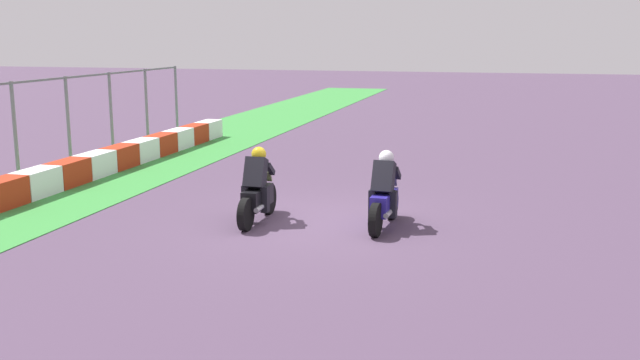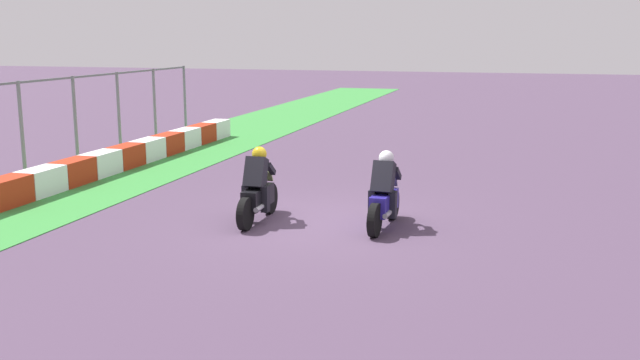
{
  "view_description": "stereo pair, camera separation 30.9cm",
  "coord_description": "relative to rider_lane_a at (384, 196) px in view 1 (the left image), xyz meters",
  "views": [
    {
      "loc": [
        -13.58,
        -3.66,
        3.71
      ],
      "look_at": [
        -0.11,
        -0.07,
        0.9
      ],
      "focal_mm": 40.69,
      "sensor_mm": 36.0,
      "label": 1
    },
    {
      "loc": [
        -13.49,
        -3.96,
        3.71
      ],
      "look_at": [
        -0.11,
        -0.07,
        0.9
      ],
      "focal_mm": 40.69,
      "sensor_mm": 36.0,
      "label": 2
    }
  ],
  "objects": [
    {
      "name": "rider_lane_a",
      "position": [
        0.0,
        0.0,
        0.0
      ],
      "size": [
        2.04,
        0.55,
        1.51
      ],
      "rotation": [
        0.0,
        0.0,
        -0.05
      ],
      "color": "black",
      "rests_on": "ground_plane"
    },
    {
      "name": "track_barrier",
      "position": [
        -0.0,
        8.27,
        -0.3
      ],
      "size": [
        22.21,
        0.6,
        0.64
      ],
      "color": "#B82D15",
      "rests_on": "ground_plane"
    },
    {
      "name": "grass_verge",
      "position": [
        -0.0,
        8.18,
        -0.62
      ],
      "size": [
        72.0,
        4.18,
        0.02
      ],
      "primitive_type": "cube",
      "color": "green",
      "rests_on": "ground_plane"
    },
    {
      "name": "ground_plane",
      "position": [
        -0.0,
        1.34,
        -0.62
      ],
      "size": [
        120.0,
        120.0,
        0.0
      ],
      "primitive_type": "plane",
      "color": "#503C54"
    },
    {
      "name": "rider_lane_b",
      "position": [
        -0.23,
        2.53,
        0.0
      ],
      "size": [
        2.04,
        0.54,
        1.51
      ],
      "rotation": [
        0.0,
        0.0,
        0.01
      ],
      "color": "black",
      "rests_on": "ground_plane"
    }
  ]
}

